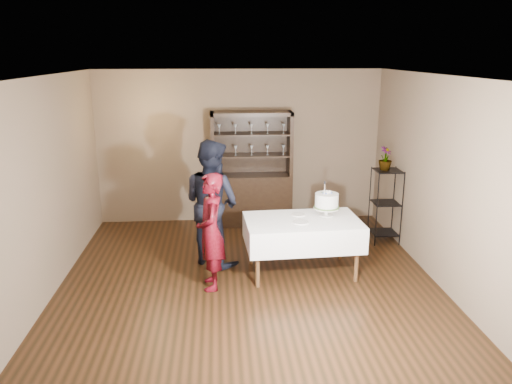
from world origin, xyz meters
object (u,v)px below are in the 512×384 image
man (212,203)px  potted_plant (385,158)px  woman (211,232)px  cake (327,202)px  china_hutch (252,187)px  plant_etagere (386,203)px  cake_table (302,232)px

man → potted_plant: man is taller
woman → cake: bearing=103.1°
china_hutch → plant_etagere: (2.08, -1.05, -0.01)m
cake → potted_plant: 1.52m
china_hutch → cake: bearing=-65.3°
cake_table → potted_plant: bearing=36.9°
plant_etagere → potted_plant: potted_plant is taller
china_hutch → cake: size_ratio=4.00×
woman → potted_plant: 3.15m
cake → potted_plant: potted_plant is taller
man → cake: size_ratio=3.63×
man → cake_table: bearing=-159.0°
plant_etagere → woman: size_ratio=0.78×
cake_table → woman: woman is taller
cake_table → potted_plant: 2.01m
potted_plant → cake: bearing=-139.7°
plant_etagere → cake_table: bearing=-144.5°
man → cake: 1.63m
cake → potted_plant: bearing=40.3°
cake_table → man: bearing=159.3°
plant_etagere → cake_table: (-1.53, -1.09, -0.06)m
plant_etagere → man: man is taller
china_hutch → cake_table: (0.55, -2.14, -0.07)m
cake_table → cake: bearing=24.0°
plant_etagere → man: size_ratio=0.66×
plant_etagere → cake_table: 1.88m
woman → china_hutch: bearing=160.1°
woman → man: bearing=175.2°
cake → man: bearing=169.1°
cake_table → man: size_ratio=0.88×
china_hutch → cake_table: 2.21m
china_hutch → plant_etagere: 2.33m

